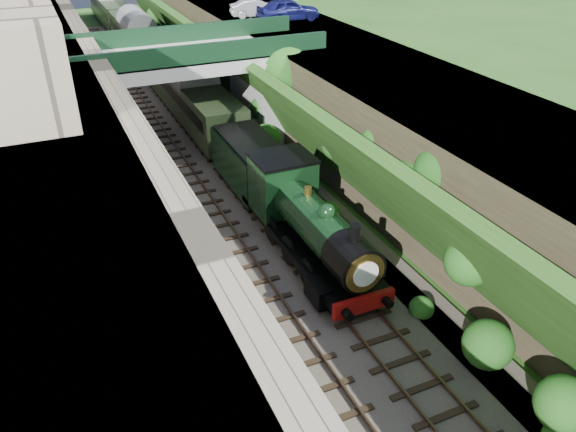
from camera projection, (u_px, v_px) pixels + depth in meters
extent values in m
plane|color=#1E4714|center=(382.00, 391.00, 19.32)|extent=(160.00, 160.00, 0.00)
cube|color=#473F38|center=(209.00, 165.00, 35.05)|extent=(10.00, 90.00, 0.20)
cube|color=#756B56|center=(111.00, 126.00, 31.40)|extent=(1.00, 90.00, 7.00)
cube|color=#262628|center=(44.00, 136.00, 30.17)|extent=(6.00, 90.00, 7.00)
cube|color=#262628|center=(345.00, 98.00, 36.89)|extent=(8.00, 90.00, 6.25)
cube|color=#1E4714|center=(282.00, 114.00, 35.51)|extent=(4.02, 90.00, 6.36)
sphere|color=#194C14|center=(564.00, 404.00, 17.14)|extent=(1.82, 1.82, 1.82)
sphere|color=#194C14|center=(488.00, 345.00, 19.70)|extent=(1.82, 1.82, 1.82)
sphere|color=#194C14|center=(469.00, 261.00, 21.27)|extent=(1.97, 1.97, 1.97)
sphere|color=#194C14|center=(439.00, 170.00, 23.75)|extent=(2.16, 2.16, 2.16)
sphere|color=#194C14|center=(405.00, 183.00, 25.11)|extent=(2.05, 2.05, 2.05)
sphere|color=#194C14|center=(374.00, 140.00, 27.60)|extent=(1.36, 1.36, 1.36)
sphere|color=#194C14|center=(338.00, 144.00, 29.80)|extent=(1.84, 1.84, 1.84)
sphere|color=#194C14|center=(290.00, 156.00, 33.18)|extent=(1.36, 1.36, 1.36)
sphere|color=#194C14|center=(265.00, 139.00, 36.10)|extent=(2.02, 2.02, 2.02)
sphere|color=#194C14|center=(267.00, 107.00, 37.15)|extent=(2.06, 2.06, 2.06)
sphere|color=#194C14|center=(256.00, 73.00, 39.79)|extent=(1.85, 1.85, 1.85)
sphere|color=#194C14|center=(243.00, 48.00, 42.64)|extent=(1.90, 1.90, 1.90)
sphere|color=#194C14|center=(230.00, 50.00, 44.56)|extent=(2.07, 2.07, 2.07)
sphere|color=#194C14|center=(207.00, 66.00, 47.25)|extent=(2.20, 2.20, 2.20)
sphere|color=#194C14|center=(190.00, 70.00, 50.21)|extent=(1.70, 1.70, 1.70)
sphere|color=#194C14|center=(190.00, 40.00, 52.37)|extent=(1.76, 1.76, 1.76)
sphere|color=#194C14|center=(173.00, 59.00, 54.62)|extent=(1.52, 1.52, 1.52)
sphere|color=#194C14|center=(175.00, 22.00, 57.25)|extent=(2.12, 2.12, 2.12)
sphere|color=#194C14|center=(164.00, 38.00, 58.86)|extent=(1.83, 1.83, 1.83)
sphere|color=#194C14|center=(164.00, 12.00, 61.45)|extent=(1.25, 1.25, 1.25)
sphere|color=#194C14|center=(156.00, 15.00, 63.53)|extent=(2.07, 2.07, 2.07)
sphere|color=#194C14|center=(139.00, 15.00, 69.44)|extent=(1.40, 1.40, 1.40)
sphere|color=#194C14|center=(133.00, 18.00, 71.34)|extent=(2.20, 2.20, 2.20)
cube|color=black|center=(178.00, 168.00, 34.28)|extent=(2.50, 90.00, 0.07)
cube|color=brown|center=(166.00, 169.00, 33.98)|extent=(0.08, 90.00, 0.14)
cube|color=brown|center=(189.00, 165.00, 34.48)|extent=(0.08, 90.00, 0.14)
cube|color=black|center=(227.00, 159.00, 35.41)|extent=(2.50, 90.00, 0.07)
cube|color=brown|center=(216.00, 160.00, 35.11)|extent=(0.08, 90.00, 0.14)
cube|color=brown|center=(238.00, 156.00, 35.62)|extent=(0.08, 90.00, 0.14)
cube|color=gray|center=(192.00, 59.00, 35.58)|extent=(16.00, 6.00, 0.90)
cube|color=#13351D|center=(204.00, 54.00, 32.85)|extent=(16.00, 0.30, 1.20)
cube|color=#13351D|center=(179.00, 34.00, 37.35)|extent=(16.00, 0.30, 1.20)
cube|color=gray|center=(102.00, 115.00, 34.89)|extent=(1.40, 6.40, 5.70)
cube|color=gray|center=(262.00, 93.00, 38.67)|extent=(2.40, 6.40, 5.70)
cube|color=gray|center=(10.00, 61.00, 22.49)|extent=(4.00, 8.00, 4.00)
cylinder|color=black|center=(285.00, 113.00, 37.14)|extent=(0.30, 0.30, 4.40)
sphere|color=#194C14|center=(285.00, 74.00, 35.83)|extent=(3.60, 3.60, 3.60)
sphere|color=#194C14|center=(287.00, 79.00, 36.94)|extent=(2.40, 2.40, 2.40)
imported|color=#131653|center=(288.00, 10.00, 42.84)|extent=(4.86, 2.01, 1.65)
imported|color=#A0A1A5|center=(256.00, 8.00, 44.16)|extent=(4.28, 2.15, 1.35)
cube|color=black|center=(316.00, 259.00, 25.37)|extent=(2.40, 8.40, 0.60)
cube|color=black|center=(307.00, 238.00, 25.89)|extent=(2.70, 10.00, 0.35)
cube|color=maroon|center=(364.00, 304.00, 21.91)|extent=(2.70, 0.25, 0.70)
cylinder|color=black|center=(315.00, 222.00, 24.60)|extent=(1.90, 5.60, 1.90)
cylinder|color=black|center=(353.00, 261.00, 22.00)|extent=(1.96, 1.80, 1.96)
cylinder|color=white|center=(366.00, 274.00, 21.23)|extent=(1.10, 0.05, 1.10)
cylinder|color=black|center=(355.00, 235.00, 21.40)|extent=(0.44, 0.44, 0.90)
sphere|color=black|center=(327.00, 212.00, 23.31)|extent=(0.76, 0.76, 0.76)
cylinder|color=#A57F33|center=(308.00, 192.00, 24.68)|extent=(0.32, 0.32, 0.50)
cube|color=black|center=(283.00, 185.00, 27.37)|extent=(2.75, 2.40, 2.80)
cube|color=black|center=(282.00, 158.00, 26.64)|extent=(2.85, 2.50, 0.15)
cube|color=black|center=(318.00, 292.00, 22.70)|extent=(0.60, 1.40, 0.90)
cube|color=black|center=(371.00, 277.00, 23.59)|extent=(0.60, 1.40, 0.90)
cube|color=black|center=(252.00, 185.00, 31.87)|extent=(2.30, 6.00, 0.50)
cube|color=black|center=(252.00, 181.00, 31.75)|extent=(2.60, 6.00, 0.50)
cube|color=black|center=(251.00, 162.00, 31.14)|extent=(2.70, 6.00, 2.40)
cube|color=black|center=(250.00, 141.00, 30.52)|extent=(2.50, 5.60, 0.20)
cube|color=black|center=(191.00, 116.00, 41.84)|extent=(2.30, 17.00, 0.40)
cube|color=black|center=(191.00, 112.00, 41.72)|extent=(2.50, 17.00, 0.50)
cube|color=#222D19|center=(189.00, 93.00, 40.96)|extent=(2.80, 18.00, 2.70)
cube|color=slate|center=(188.00, 72.00, 40.21)|extent=(2.90, 18.00, 0.50)
cube|color=black|center=(141.00, 57.00, 56.68)|extent=(2.30, 17.00, 0.40)
cube|color=black|center=(141.00, 54.00, 56.56)|extent=(2.50, 17.00, 0.50)
cube|color=#222D19|center=(139.00, 39.00, 55.80)|extent=(2.80, 18.00, 2.70)
cube|color=slate|center=(136.00, 24.00, 55.05)|extent=(2.90, 18.00, 0.50)
cube|color=black|center=(111.00, 22.00, 71.52)|extent=(2.30, 17.00, 0.40)
cube|color=black|center=(111.00, 20.00, 71.40)|extent=(2.50, 17.00, 0.50)
cube|color=#222D19|center=(109.00, 8.00, 70.64)|extent=(2.80, 18.00, 2.70)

